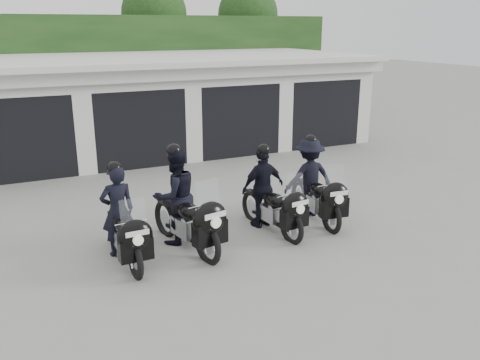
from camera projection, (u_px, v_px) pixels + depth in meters
name	position (u px, v px, depth m)	size (l,w,h in m)	color
ground	(218.00, 236.00, 9.84)	(80.00, 80.00, 0.00)	gray
garage_block	(120.00, 106.00, 16.39)	(16.40, 6.80, 2.96)	silver
background_vegetation	(100.00, 55.00, 20.35)	(20.00, 3.90, 5.80)	#183613
police_bike_a	(122.00, 223.00, 8.65)	(0.65, 2.03, 1.76)	black
police_bike_b	(181.00, 203.00, 9.22)	(1.08, 2.22, 1.96)	black
police_bike_c	(268.00, 193.00, 10.02)	(1.02, 2.02, 1.76)	black
police_bike_d	(313.00, 183.00, 10.60)	(1.13, 2.09, 1.82)	black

